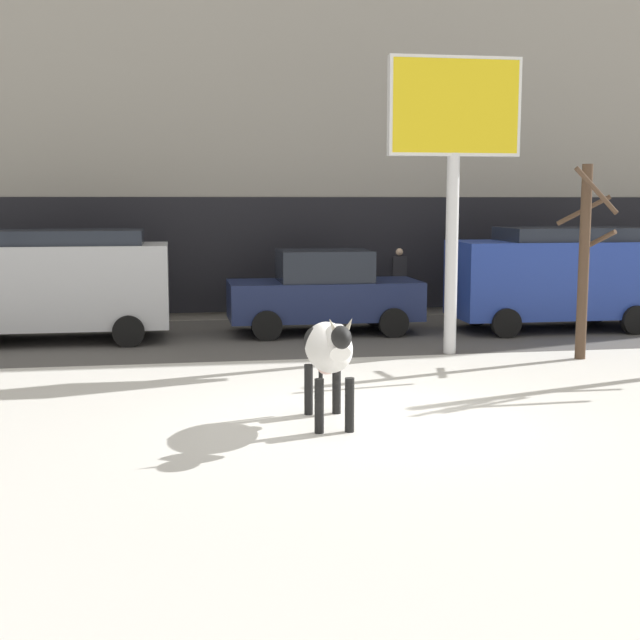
# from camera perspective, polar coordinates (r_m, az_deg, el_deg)

# --- Properties ---
(ground_plane) EXTENTS (120.00, 120.00, 0.00)m
(ground_plane) POSITION_cam_1_polar(r_m,az_deg,el_deg) (11.91, 2.69, -6.42)
(ground_plane) COLOR silver
(road_strip) EXTENTS (60.00, 5.60, 0.01)m
(road_strip) POSITION_cam_1_polar(r_m,az_deg,el_deg) (18.97, -2.15, -1.04)
(road_strip) COLOR #514F4C
(road_strip) RESTS_ON ground
(building_facade) EXTENTS (44.00, 6.10, 13.00)m
(building_facade) POSITION_cam_1_polar(r_m,az_deg,el_deg) (24.82, -4.15, 16.05)
(building_facade) COLOR gray
(building_facade) RESTS_ON ground
(cow_holstein) EXTENTS (0.63, 1.90, 1.54)m
(cow_holstein) POSITION_cam_1_polar(r_m,az_deg,el_deg) (11.39, 0.52, -1.92)
(cow_holstein) COLOR silver
(cow_holstein) RESTS_ON ground
(billboard) EXTENTS (2.52, 0.25, 5.56)m
(billboard) POSITION_cam_1_polar(r_m,az_deg,el_deg) (16.82, 8.76, 12.47)
(billboard) COLOR silver
(billboard) RESTS_ON ground
(car_silver_van) EXTENTS (4.62, 2.15, 2.32)m
(car_silver_van) POSITION_cam_1_polar(r_m,az_deg,el_deg) (18.89, -16.78, 2.37)
(car_silver_van) COLOR #B7BABF
(car_silver_van) RESTS_ON ground
(car_navy_sedan) EXTENTS (4.22, 2.01, 1.84)m
(car_navy_sedan) POSITION_cam_1_polar(r_m,az_deg,el_deg) (19.29, 0.26, 1.82)
(car_navy_sedan) COLOR #19234C
(car_navy_sedan) RESTS_ON ground
(car_blue_van) EXTENTS (4.62, 2.15, 2.32)m
(car_blue_van) POSITION_cam_1_polar(r_m,az_deg,el_deg) (20.45, 15.11, 2.83)
(car_blue_van) COLOR #233D9E
(car_blue_van) RESTS_ON ground
(pedestrian_near_billboard) EXTENTS (0.36, 0.24, 1.73)m
(pedestrian_near_billboard) POSITION_cam_1_polar(r_m,az_deg,el_deg) (22.24, 5.16, 2.52)
(pedestrian_near_billboard) COLOR #282833
(pedestrian_near_billboard) RESTS_ON ground
(bare_tree_left_lot) EXTENTS (1.09, 1.11, 3.58)m
(bare_tree_left_lot) POSITION_cam_1_polar(r_m,az_deg,el_deg) (16.77, 16.90, 4.06)
(bare_tree_left_lot) COLOR #4C3828
(bare_tree_left_lot) RESTS_ON ground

